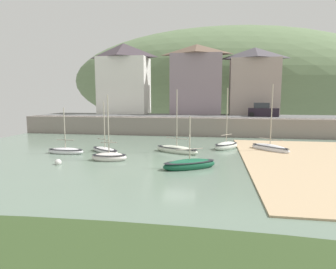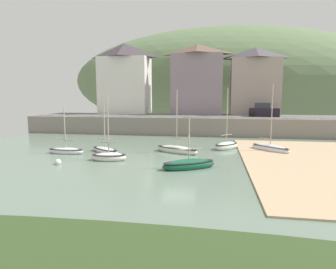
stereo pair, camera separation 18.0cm
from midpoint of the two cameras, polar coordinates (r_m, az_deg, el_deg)
name	(u,v)px [view 1 (the left image)]	position (r m, az deg, el deg)	size (l,w,h in m)	color
ground	(185,214)	(12.86, 3.10, -15.57)	(48.00, 41.00, 0.61)	slate
quay_seawall	(195,125)	(39.09, 5.19, 1.91)	(48.00, 9.40, 2.40)	gray
hillside_backdrop	(225,81)	(76.67, 11.31, 10.39)	(80.00, 44.00, 26.08)	#627B53
waterfront_building_left	(124,78)	(48.94, -8.89, 11.06)	(8.30, 5.37, 11.50)	white
waterfront_building_centre	(196,79)	(46.69, 5.56, 10.96)	(8.25, 5.18, 11.01)	gray
waterfront_building_right	(254,81)	(46.97, 16.70, 10.23)	(7.62, 4.48, 10.28)	#A39389
dinghy_open_wooden	(270,148)	(29.02, 19.55, -2.57)	(3.60, 3.64, 6.56)	white
sailboat_white_hull	(66,151)	(27.96, -19.96, -3.10)	(3.46, 1.12, 4.38)	white
sailboat_nearest_shore	(105,150)	(27.51, -12.66, -3.05)	(3.73, 3.13, 4.86)	white
sailboat_far_left	(109,157)	(24.06, -11.90, -4.38)	(3.04, 1.68, 5.55)	silver
motorboat_with_cabin	(189,165)	(20.98, 4.07, -6.01)	(4.23, 3.14, 4.03)	#145135
sailboat_blue_trim	(177,150)	(26.70, 1.56, -3.04)	(4.53, 3.00, 6.06)	silver
fishing_boat_green	(226,146)	(29.23, 11.38, -2.20)	(3.07, 3.25, 6.27)	silver
parked_car_near_slipway	(263,111)	(42.62, 18.29, 4.52)	(4.26, 2.14, 1.95)	black
mooring_buoy	(58,162)	(23.78, -21.32, -5.22)	(0.52, 0.52, 0.52)	silver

